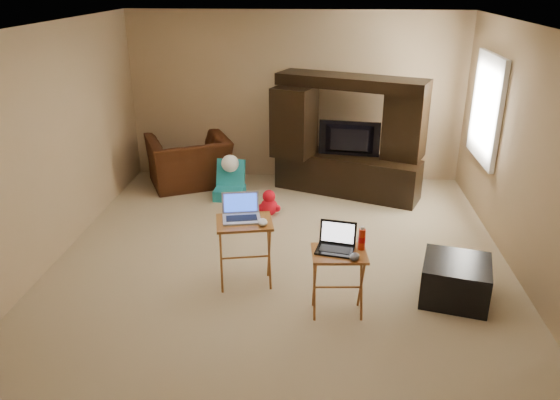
# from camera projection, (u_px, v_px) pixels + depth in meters

# --- Properties ---
(floor) EXTENTS (5.50, 5.50, 0.00)m
(floor) POSITION_uv_depth(u_px,v_px,m) (281.00, 259.00, 6.12)
(floor) COLOR #CAB58C
(floor) RESTS_ON ground
(ceiling) EXTENTS (5.50, 5.50, 0.00)m
(ceiling) POSITION_uv_depth(u_px,v_px,m) (282.00, 26.00, 5.16)
(ceiling) COLOR silver
(ceiling) RESTS_ON ground
(wall_back) EXTENTS (5.00, 0.00, 5.00)m
(wall_back) POSITION_uv_depth(u_px,v_px,m) (295.00, 97.00, 8.17)
(wall_back) COLOR tan
(wall_back) RESTS_ON ground
(wall_front) EXTENTS (5.00, 0.00, 5.00)m
(wall_front) POSITION_uv_depth(u_px,v_px,m) (245.00, 298.00, 3.11)
(wall_front) COLOR tan
(wall_front) RESTS_ON ground
(wall_left) EXTENTS (0.00, 5.50, 5.50)m
(wall_left) POSITION_uv_depth(u_px,v_px,m) (48.00, 147.00, 5.82)
(wall_left) COLOR tan
(wall_left) RESTS_ON ground
(wall_right) EXTENTS (0.00, 5.50, 5.50)m
(wall_right) POSITION_uv_depth(u_px,v_px,m) (530.00, 158.00, 5.46)
(wall_right) COLOR tan
(wall_right) RESTS_ON ground
(window_pane) EXTENTS (0.00, 1.20, 1.20)m
(window_pane) POSITION_uv_depth(u_px,v_px,m) (488.00, 109.00, 6.83)
(window_pane) COLOR white
(window_pane) RESTS_ON ground
(window_frame) EXTENTS (0.06, 1.14, 1.34)m
(window_frame) POSITION_uv_depth(u_px,v_px,m) (486.00, 108.00, 6.83)
(window_frame) COLOR white
(window_frame) RESTS_ON ground
(entertainment_center) EXTENTS (2.11, 1.24, 1.69)m
(entertainment_center) POSITION_uv_depth(u_px,v_px,m) (349.00, 137.00, 7.65)
(entertainment_center) COLOR black
(entertainment_center) RESTS_ON floor
(television) EXTENTS (0.87, 0.22, 0.49)m
(television) POSITION_uv_depth(u_px,v_px,m) (349.00, 140.00, 7.63)
(television) COLOR black
(television) RESTS_ON entertainment_center
(recliner) EXTENTS (1.46, 1.39, 0.74)m
(recliner) POSITION_uv_depth(u_px,v_px,m) (189.00, 162.00, 8.14)
(recliner) COLOR #49220F
(recliner) RESTS_ON floor
(child_rocker) EXTENTS (0.43, 0.49, 0.54)m
(child_rocker) POSITION_uv_depth(u_px,v_px,m) (229.00, 180.00, 7.69)
(child_rocker) COLOR teal
(child_rocker) RESTS_ON floor
(plush_toy) EXTENTS (0.32, 0.27, 0.36)m
(plush_toy) POSITION_uv_depth(u_px,v_px,m) (269.00, 203.00, 7.17)
(plush_toy) COLOR red
(plush_toy) RESTS_ON floor
(push_toy) EXTENTS (0.68, 0.54, 0.46)m
(push_toy) POSITION_uv_depth(u_px,v_px,m) (373.00, 175.00, 8.01)
(push_toy) COLOR blue
(push_toy) RESTS_ON floor
(ottoman) EXTENTS (0.76, 0.76, 0.40)m
(ottoman) POSITION_uv_depth(u_px,v_px,m) (455.00, 280.00, 5.30)
(ottoman) COLOR black
(ottoman) RESTS_ON floor
(tray_table_left) EXTENTS (0.62, 0.54, 0.71)m
(tray_table_left) POSITION_uv_depth(u_px,v_px,m) (245.00, 253.00, 5.49)
(tray_table_left) COLOR #A36A27
(tray_table_left) RESTS_ON floor
(tray_table_right) EXTENTS (0.52, 0.43, 0.64)m
(tray_table_right) POSITION_uv_depth(u_px,v_px,m) (338.00, 283.00, 5.03)
(tray_table_right) COLOR #A36927
(tray_table_right) RESTS_ON floor
(laptop_left) EXTENTS (0.42, 0.37, 0.24)m
(laptop_left) POSITION_uv_depth(u_px,v_px,m) (241.00, 209.00, 5.34)
(laptop_left) COLOR #ACADB1
(laptop_left) RESTS_ON tray_table_left
(laptop_right) EXTENTS (0.38, 0.34, 0.24)m
(laptop_right) POSITION_uv_depth(u_px,v_px,m) (335.00, 239.00, 4.88)
(laptop_right) COLOR black
(laptop_right) RESTS_ON tray_table_right
(mouse_left) EXTENTS (0.11, 0.16, 0.06)m
(mouse_left) POSITION_uv_depth(u_px,v_px,m) (263.00, 222.00, 5.27)
(mouse_left) COLOR white
(mouse_left) RESTS_ON tray_table_left
(mouse_right) EXTENTS (0.12, 0.15, 0.05)m
(mouse_right) POSITION_uv_depth(u_px,v_px,m) (355.00, 257.00, 4.77)
(mouse_right) COLOR #46464B
(mouse_right) RESTS_ON tray_table_right
(water_bottle) EXTENTS (0.06, 0.06, 0.20)m
(water_bottle) POSITION_uv_depth(u_px,v_px,m) (362.00, 239.00, 4.92)
(water_bottle) COLOR red
(water_bottle) RESTS_ON tray_table_right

